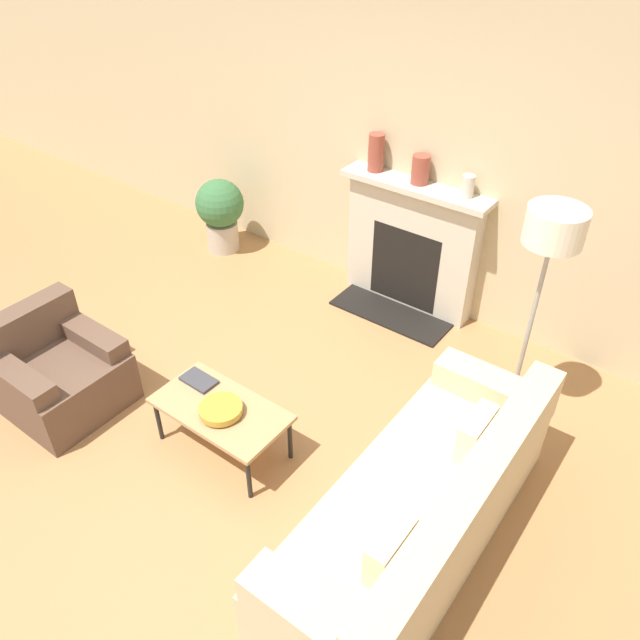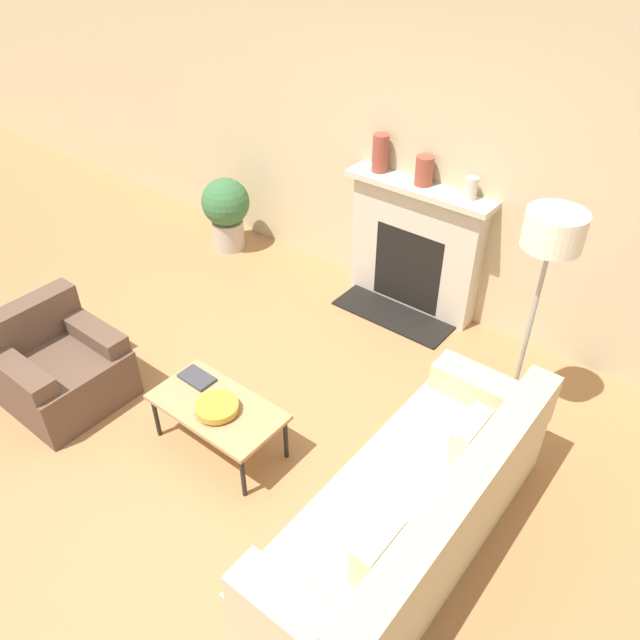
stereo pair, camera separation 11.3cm
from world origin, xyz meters
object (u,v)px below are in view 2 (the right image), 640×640
at_px(couch, 412,514).
at_px(mantel_vase_center_left, 424,171).
at_px(coffee_table, 217,409).
at_px(book, 197,378).
at_px(mantel_vase_left, 380,153).
at_px(mantel_vase_center_right, 471,188).
at_px(floor_lamp, 546,264).
at_px(potted_plant, 226,209).
at_px(bowl, 217,407).
at_px(fireplace, 414,249).
at_px(armchair_near, 59,367).

bearing_deg(couch, mantel_vase_center_left, -148.50).
distance_m(coffee_table, book, 0.31).
height_order(mantel_vase_left, mantel_vase_center_right, mantel_vase_left).
height_order(floor_lamp, potted_plant, floor_lamp).
bearing_deg(bowl, mantel_vase_left, 98.73).
bearing_deg(fireplace, coffee_table, -92.46).
height_order(fireplace, armchair_near, fireplace).
distance_m(mantel_vase_left, mantel_vase_center_left, 0.43).
height_order(floor_lamp, mantel_vase_left, floor_lamp).
bearing_deg(potted_plant, book, -49.42).
distance_m(fireplace, bowl, 2.35).
bearing_deg(mantel_vase_left, bowl, -81.27).
bearing_deg(floor_lamp, fireplace, 148.53).
bearing_deg(floor_lamp, coffee_table, -134.84).
distance_m(coffee_table, mantel_vase_center_right, 2.55).
bearing_deg(armchair_near, couch, -79.39).
distance_m(couch, book, 1.75).
height_order(mantel_vase_center_left, mantel_vase_center_right, mantel_vase_center_left).
bearing_deg(couch, mantel_vase_left, -141.05).
height_order(book, mantel_vase_center_right, mantel_vase_center_right).
xyz_separation_m(coffee_table, potted_plant, (-1.92, 2.00, 0.09)).
distance_m(armchair_near, potted_plant, 2.47).
distance_m(couch, armchair_near, 2.79).
distance_m(couch, mantel_vase_left, 2.99).
bearing_deg(mantel_vase_center_right, floor_lamp, -42.38).
relative_size(armchair_near, floor_lamp, 0.47).
relative_size(fireplace, floor_lamp, 0.78).
xyz_separation_m(couch, armchair_near, (-2.75, -0.51, -0.03)).
relative_size(fireplace, mantel_vase_center_left, 5.57).
bearing_deg(mantel_vase_left, floor_lamp, -25.51).
bearing_deg(coffee_table, couch, 5.19).
xyz_separation_m(armchair_near, book, (1.00, 0.48, 0.12)).
bearing_deg(bowl, potted_plant, 134.08).
height_order(fireplace, couch, fireplace).
height_order(coffee_table, potted_plant, potted_plant).
bearing_deg(mantel_vase_center_right, couch, -67.20).
bearing_deg(bowl, floor_lamp, 46.76).
bearing_deg(coffee_table, book, 161.96).
height_order(coffee_table, bowl, bowl).
height_order(book, floor_lamp, floor_lamp).
height_order(couch, armchair_near, couch).
bearing_deg(coffee_table, mantel_vase_center_left, 87.25).
distance_m(mantel_vase_left, potted_plant, 1.87).
relative_size(bowl, potted_plant, 0.38).
relative_size(couch, mantel_vase_left, 6.73).
distance_m(fireplace, mantel_vase_center_right, 0.82).
xyz_separation_m(book, mantel_vase_center_right, (0.83, 2.22, 0.86)).
bearing_deg(coffee_table, armchair_near, -163.54).
distance_m(armchair_near, book, 1.11).
distance_m(floor_lamp, mantel_vase_center_left, 1.60).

